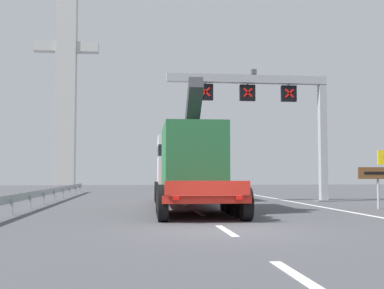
# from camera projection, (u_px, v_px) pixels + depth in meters

# --- Properties ---
(ground) EXTENTS (112.00, 112.00, 0.00)m
(ground) POSITION_uv_depth(u_px,v_px,m) (223.00, 231.00, 13.15)
(ground) COLOR #4C4C51
(lane_markings) EXTENTS (0.20, 62.43, 0.01)m
(lane_markings) POSITION_uv_depth(u_px,v_px,m) (169.00, 194.00, 36.88)
(lane_markings) COLOR silver
(lane_markings) RESTS_ON ground
(edge_line_right) EXTENTS (0.20, 63.00, 0.01)m
(edge_line_right) POSITION_uv_depth(u_px,v_px,m) (300.00, 203.00, 25.74)
(edge_line_right) COLOR silver
(edge_line_right) RESTS_ON ground
(overhead_lane_gantry) EXTENTS (9.27, 0.90, 7.36)m
(overhead_lane_gantry) POSITION_uv_depth(u_px,v_px,m) (273.00, 103.00, 27.32)
(overhead_lane_gantry) COLOR #9EA0A5
(overhead_lane_gantry) RESTS_ON ground
(heavy_haul_truck_red) EXTENTS (3.25, 14.11, 5.30)m
(heavy_haul_truck_red) POSITION_uv_depth(u_px,v_px,m) (187.00, 164.00, 23.22)
(heavy_haul_truck_red) COLOR red
(heavy_haul_truck_red) RESTS_ON ground
(tourist_info_sign_brown) EXTENTS (1.86, 0.15, 1.83)m
(tourist_info_sign_brown) POSITION_uv_depth(u_px,v_px,m) (378.00, 177.00, 21.28)
(tourist_info_sign_brown) COLOR #9EA0A5
(tourist_info_sign_brown) RESTS_ON ground
(guardrail_left) EXTENTS (0.13, 31.06, 0.76)m
(guardrail_left) POSITION_uv_depth(u_px,v_px,m) (48.00, 192.00, 25.83)
(guardrail_left) COLOR #999EA3
(guardrail_left) RESTS_ON ground
(bridge_pylon_distant) EXTENTS (9.00, 2.00, 31.51)m
(bridge_pylon_distant) POSITION_uv_depth(u_px,v_px,m) (66.00, 71.00, 69.20)
(bridge_pylon_distant) COLOR #B7B7B2
(bridge_pylon_distant) RESTS_ON ground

